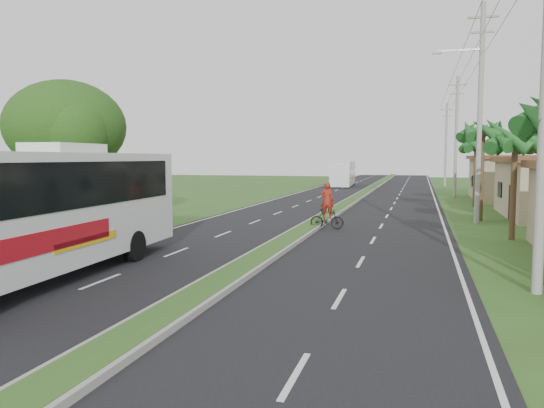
# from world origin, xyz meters

# --- Properties ---
(ground) EXTENTS (180.00, 180.00, 0.00)m
(ground) POSITION_xyz_m (0.00, 0.00, 0.00)
(ground) COLOR #34511D
(ground) RESTS_ON ground
(road_asphalt) EXTENTS (14.00, 160.00, 0.02)m
(road_asphalt) POSITION_xyz_m (0.00, 20.00, 0.01)
(road_asphalt) COLOR black
(road_asphalt) RESTS_ON ground
(median_strip) EXTENTS (1.20, 160.00, 0.18)m
(median_strip) POSITION_xyz_m (0.00, 20.00, 0.10)
(median_strip) COLOR gray
(median_strip) RESTS_ON ground
(lane_edge_left) EXTENTS (0.12, 160.00, 0.01)m
(lane_edge_left) POSITION_xyz_m (-6.70, 20.00, 0.00)
(lane_edge_left) COLOR silver
(lane_edge_left) RESTS_ON ground
(lane_edge_right) EXTENTS (0.12, 160.00, 0.01)m
(lane_edge_right) POSITION_xyz_m (6.70, 20.00, 0.00)
(lane_edge_right) COLOR silver
(lane_edge_right) RESTS_ON ground
(shop_far) EXTENTS (8.60, 11.60, 3.82)m
(shop_far) POSITION_xyz_m (14.00, 36.00, 1.93)
(shop_far) COLOR tan
(shop_far) RESTS_ON ground
(palm_verge_b) EXTENTS (2.40, 2.40, 5.05)m
(palm_verge_b) POSITION_xyz_m (9.40, 12.00, 4.36)
(palm_verge_b) COLOR #473321
(palm_verge_b) RESTS_ON ground
(palm_verge_c) EXTENTS (2.40, 2.40, 5.85)m
(palm_verge_c) POSITION_xyz_m (8.80, 19.00, 5.12)
(palm_verge_c) COLOR #473321
(palm_verge_c) RESTS_ON ground
(palm_verge_d) EXTENTS (2.40, 2.40, 5.25)m
(palm_verge_d) POSITION_xyz_m (9.30, 28.00, 4.55)
(palm_verge_d) COLOR #473321
(palm_verge_d) RESTS_ON ground
(shade_tree) EXTENTS (6.30, 6.00, 7.54)m
(shade_tree) POSITION_xyz_m (-12.11, 10.02, 5.03)
(shade_tree) COLOR #473321
(shade_tree) RESTS_ON ground
(utility_pole_b) EXTENTS (3.20, 0.28, 12.00)m
(utility_pole_b) POSITION_xyz_m (8.47, 18.00, 6.26)
(utility_pole_b) COLOR gray
(utility_pole_b) RESTS_ON ground
(utility_pole_c) EXTENTS (1.60, 0.28, 11.00)m
(utility_pole_c) POSITION_xyz_m (8.50, 38.00, 5.67)
(utility_pole_c) COLOR gray
(utility_pole_c) RESTS_ON ground
(utility_pole_d) EXTENTS (1.60, 0.28, 10.50)m
(utility_pole_d) POSITION_xyz_m (8.50, 58.00, 5.42)
(utility_pole_d) COLOR gray
(utility_pole_d) RESTS_ON ground
(coach_bus_main) EXTENTS (3.08, 12.68, 4.07)m
(coach_bus_main) POSITION_xyz_m (-5.20, -0.32, 2.24)
(coach_bus_main) COLOR silver
(coach_bus_main) RESTS_ON ground
(coach_bus_far) EXTENTS (3.01, 11.11, 3.20)m
(coach_bus_far) POSITION_xyz_m (-4.10, 54.59, 1.82)
(coach_bus_far) COLOR white
(coach_bus_far) RESTS_ON ground
(motorcyclist) EXTENTS (1.71, 0.54, 2.40)m
(motorcyclist) POSITION_xyz_m (0.91, 13.18, 0.89)
(motorcyclist) COLOR black
(motorcyclist) RESTS_ON ground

